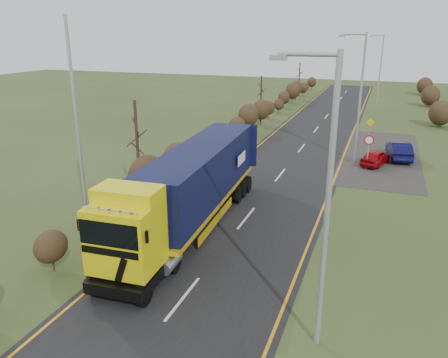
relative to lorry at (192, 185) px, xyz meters
name	(u,v)px	position (x,y,z in m)	size (l,w,h in m)	color
ground	(220,251)	(2.22, -1.93, -2.36)	(160.00, 160.00, 0.00)	#333F1B
road	(273,184)	(2.22, 8.07, -2.35)	(8.00, 120.00, 0.02)	black
layby	(380,155)	(8.72, 18.07, -2.34)	(6.00, 18.00, 0.02)	#2B2826
lane_markings	(272,185)	(2.22, 7.76, -2.33)	(7.52, 116.00, 0.01)	orange
hedgerow	(177,160)	(-3.78, 5.96, -0.74)	(2.24, 102.04, 6.05)	#302215
lorry	(192,185)	(0.00, 0.00, 0.00)	(3.19, 15.01, 4.15)	black
car_red_hatchback	(375,157)	(8.37, 15.03, -1.77)	(1.38, 3.43, 1.17)	#A0080C
car_blue_sedan	(399,151)	(10.06, 17.36, -1.66)	(1.48, 4.24, 1.40)	#0A0A37
streetlight_near	(324,197)	(7.23, -6.64, 2.70)	(1.95, 0.18, 9.17)	#A4A7AA
streetlight_mid	(359,93)	(6.69, 15.55, 2.93)	(2.03, 0.19, 9.57)	#A4A7AA
streetlight_far	(380,66)	(7.38, 46.01, 2.77)	(1.97, 0.19, 9.29)	#A4A7AA
left_pole	(78,130)	(-4.98, -2.01, 2.81)	(0.16, 0.16, 10.32)	#A4A7AA
speed_sign	(369,145)	(7.82, 13.63, -0.54)	(0.71, 0.10, 2.56)	#A4A7AA
warning_board	(370,126)	(7.52, 23.93, -1.19)	(0.73, 0.11, 1.92)	#A4A7AA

